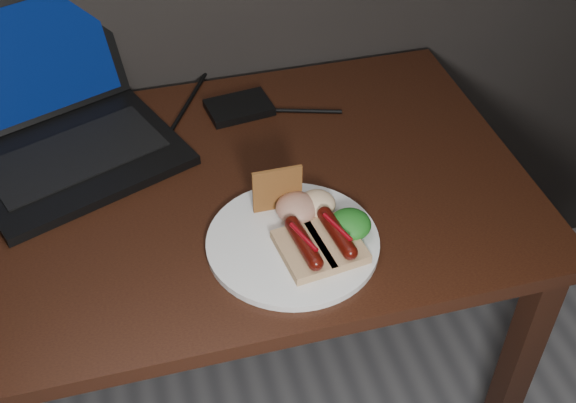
# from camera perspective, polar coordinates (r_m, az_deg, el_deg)

# --- Properties ---
(desk) EXTENTS (1.40, 0.70, 0.75)m
(desk) POSITION_cam_1_polar(r_m,az_deg,el_deg) (1.35, -11.22, -2.78)
(desk) COLOR #33180C
(desk) RESTS_ON ground
(laptop) EXTENTS (0.48, 0.48, 0.25)m
(laptop) POSITION_cam_1_polar(r_m,az_deg,el_deg) (1.42, -17.69, 5.78)
(laptop) COLOR black
(laptop) RESTS_ON desk
(hard_drive) EXTENTS (0.14, 0.10, 0.02)m
(hard_drive) POSITION_cam_1_polar(r_m,az_deg,el_deg) (1.48, -3.88, 7.43)
(hard_drive) COLOR black
(hard_drive) RESTS_ON desk
(desk_cables) EXTENTS (0.99, 0.39, 0.01)m
(desk_cables) POSITION_cam_1_polar(r_m,az_deg,el_deg) (1.42, -14.94, 3.86)
(desk_cables) COLOR black
(desk_cables) RESTS_ON desk
(plate) EXTENTS (0.35, 0.35, 0.01)m
(plate) POSITION_cam_1_polar(r_m,az_deg,el_deg) (1.19, 0.38, -3.23)
(plate) COLOR white
(plate) RESTS_ON desk
(bread_sausage_center) EXTENTS (0.08, 0.12, 0.04)m
(bread_sausage_center) POSITION_cam_1_polar(r_m,az_deg,el_deg) (1.15, 1.23, -3.68)
(bread_sausage_center) COLOR #D6B27D
(bread_sausage_center) RESTS_ON plate
(bread_sausage_right) EXTENTS (0.08, 0.12, 0.04)m
(bread_sausage_right) POSITION_cam_1_polar(r_m,az_deg,el_deg) (1.16, 3.87, -2.88)
(bread_sausage_right) COLOR #D6B27D
(bread_sausage_right) RESTS_ON plate
(crispbread) EXTENTS (0.08, 0.01, 0.08)m
(crispbread) POSITION_cam_1_polar(r_m,az_deg,el_deg) (1.21, -0.85, 0.99)
(crispbread) COLOR #A2602C
(crispbread) RESTS_ON plate
(salad_greens) EXTENTS (0.07, 0.07, 0.04)m
(salad_greens) POSITION_cam_1_polar(r_m,az_deg,el_deg) (1.18, 4.93, -1.81)
(salad_greens) COLOR #115617
(salad_greens) RESTS_ON plate
(salsa_mound) EXTENTS (0.07, 0.07, 0.04)m
(salsa_mound) POSITION_cam_1_polar(r_m,az_deg,el_deg) (1.21, 0.71, -0.49)
(salsa_mound) COLOR maroon
(salsa_mound) RESTS_ON plate
(coleslaw_mound) EXTENTS (0.06, 0.06, 0.04)m
(coleslaw_mound) POSITION_cam_1_polar(r_m,az_deg,el_deg) (1.22, 2.29, -0.17)
(coleslaw_mound) COLOR white
(coleslaw_mound) RESTS_ON plate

